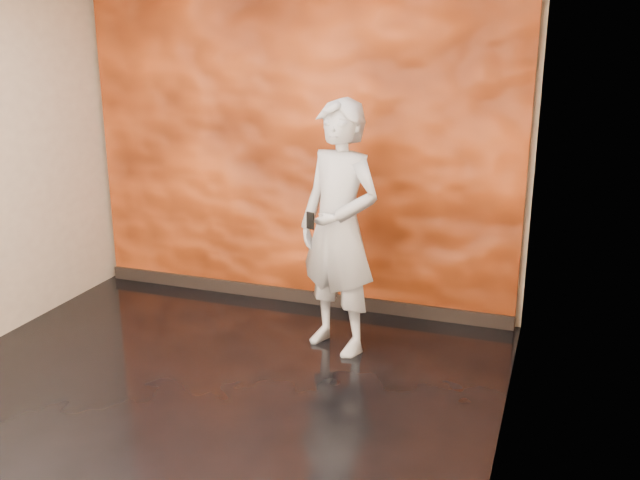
# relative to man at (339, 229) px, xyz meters

# --- Properties ---
(room) EXTENTS (4.02, 4.02, 2.81)m
(room) POSITION_rel_man_xyz_m (-0.66, -1.13, 0.43)
(room) COLOR black
(room) RESTS_ON ground
(feature_wall) EXTENTS (3.90, 0.06, 2.75)m
(feature_wall) POSITION_rel_man_xyz_m (-0.66, 0.83, 0.41)
(feature_wall) COLOR orange
(feature_wall) RESTS_ON ground
(baseboard) EXTENTS (3.90, 0.04, 0.12)m
(baseboard) POSITION_rel_man_xyz_m (-0.66, 0.79, -0.91)
(baseboard) COLOR black
(baseboard) RESTS_ON ground
(man) EXTENTS (0.83, 0.70, 1.94)m
(man) POSITION_rel_man_xyz_m (0.00, 0.00, 0.00)
(man) COLOR #9BA1AA
(man) RESTS_ON ground
(phone) EXTENTS (0.07, 0.04, 0.13)m
(phone) POSITION_rel_man_xyz_m (-0.13, -0.27, 0.12)
(phone) COLOR black
(phone) RESTS_ON man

